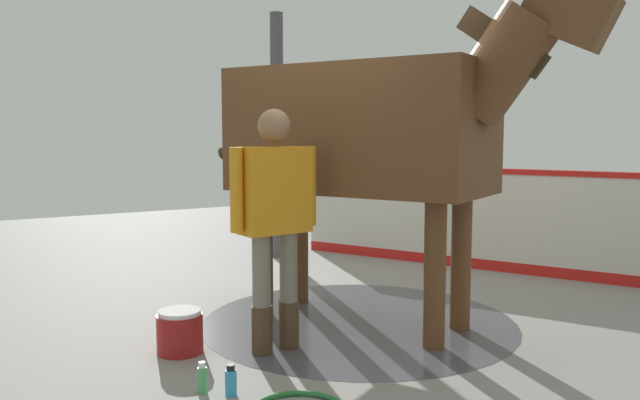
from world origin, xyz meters
name	(u,v)px	position (x,y,z in m)	size (l,w,h in m)	color
ground_plane	(351,313)	(0.00, 0.00, -0.01)	(16.00, 16.00, 0.02)	gray
wet_patch	(358,322)	(0.29, -0.12, 0.00)	(2.60, 2.60, 0.00)	#4C4C54
barrier_wall	(466,221)	(-0.90, 2.16, 0.54)	(3.79, 2.03, 1.16)	silver
roof_post_far	(277,137)	(-2.55, 0.55, 1.51)	(0.16, 0.16, 3.01)	#4C4C51
horse	(372,130)	(0.39, -0.07, 1.59)	(3.07, 1.91, 2.64)	brown
handler	(275,212)	(0.57, -1.02, 1.01)	(0.26, 0.69, 1.73)	#47331E
wash_bucket	(180,332)	(0.26, -1.63, 0.15)	(0.33, 0.33, 0.31)	maroon
bottle_shampoo	(231,381)	(1.15, -1.60, 0.09)	(0.07, 0.07, 0.19)	#3399CC
bottle_spray	(202,379)	(1.02, -1.74, 0.09)	(0.06, 0.06, 0.19)	#4CA559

